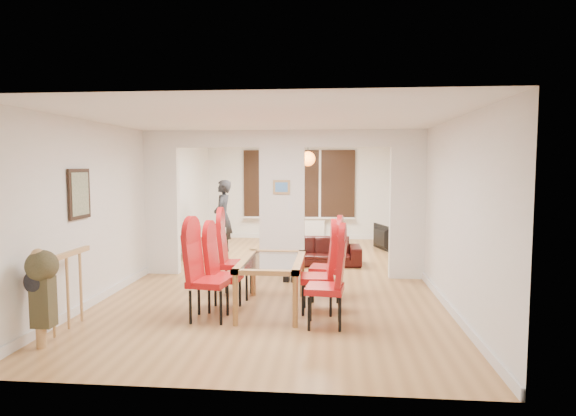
# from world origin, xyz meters

# --- Properties ---
(floor) EXTENTS (5.00, 9.00, 0.01)m
(floor) POSITION_xyz_m (0.00, 0.00, 0.00)
(floor) COLOR #AA7844
(floor) RESTS_ON ground
(room_walls) EXTENTS (5.00, 9.00, 2.60)m
(room_walls) POSITION_xyz_m (0.00, 0.00, 1.30)
(room_walls) COLOR silver
(room_walls) RESTS_ON floor
(divider_wall) EXTENTS (5.00, 0.18, 2.60)m
(divider_wall) POSITION_xyz_m (0.00, 0.00, 1.30)
(divider_wall) COLOR white
(divider_wall) RESTS_ON floor
(bay_window_blinds) EXTENTS (3.00, 0.08, 1.80)m
(bay_window_blinds) POSITION_xyz_m (0.00, 4.44, 1.50)
(bay_window_blinds) COLOR black
(bay_window_blinds) RESTS_ON room_walls
(radiator) EXTENTS (1.40, 0.08, 0.50)m
(radiator) POSITION_xyz_m (0.00, 4.40, 0.30)
(radiator) COLOR white
(radiator) RESTS_ON floor
(pendant_light) EXTENTS (0.36, 0.36, 0.36)m
(pendant_light) POSITION_xyz_m (0.30, 3.30, 2.15)
(pendant_light) COLOR orange
(pendant_light) RESTS_ON room_walls
(stair_newel) EXTENTS (0.40, 1.20, 1.10)m
(stair_newel) POSITION_xyz_m (-2.25, -3.20, 0.55)
(stair_newel) COLOR tan
(stair_newel) RESTS_ON floor
(wall_poster) EXTENTS (0.04, 0.52, 0.67)m
(wall_poster) POSITION_xyz_m (-2.47, -2.40, 1.60)
(wall_poster) COLOR gray
(wall_poster) RESTS_ON room_walls
(pillar_photo) EXTENTS (0.30, 0.03, 0.25)m
(pillar_photo) POSITION_xyz_m (0.00, -0.10, 1.60)
(pillar_photo) COLOR #4C8CD8
(pillar_photo) RESTS_ON divider_wall
(dining_table) EXTENTS (0.84, 1.50, 0.70)m
(dining_table) POSITION_xyz_m (0.08, -2.09, 0.35)
(dining_table) COLOR #A5723D
(dining_table) RESTS_ON floor
(dining_chair_la) EXTENTS (0.53, 0.53, 1.16)m
(dining_chair_la) POSITION_xyz_m (-0.67, -2.60, 0.58)
(dining_chair_la) COLOR #AE1113
(dining_chair_la) RESTS_ON floor
(dining_chair_lb) EXTENTS (0.46, 0.46, 1.08)m
(dining_chair_lb) POSITION_xyz_m (-0.57, -2.16, 0.54)
(dining_chair_lb) COLOR #AE1113
(dining_chair_lb) RESTS_ON floor
(dining_chair_lc) EXTENTS (0.51, 0.51, 1.18)m
(dining_chair_lc) POSITION_xyz_m (-0.55, -1.49, 0.59)
(dining_chair_lc) COLOR #AE1113
(dining_chair_lc) RESTS_ON floor
(dining_chair_ra) EXTENTS (0.49, 0.49, 1.12)m
(dining_chair_ra) POSITION_xyz_m (0.80, -2.72, 0.56)
(dining_chair_ra) COLOR #AE1113
(dining_chair_ra) RESTS_ON floor
(dining_chair_rb) EXTENTS (0.46, 0.46, 1.11)m
(dining_chair_rb) POSITION_xyz_m (0.70, -2.15, 0.55)
(dining_chair_rb) COLOR #AE1113
(dining_chair_rb) RESTS_ON floor
(dining_chair_rc) EXTENTS (0.49, 0.49, 1.09)m
(dining_chair_rc) POSITION_xyz_m (0.80, -1.52, 0.55)
(dining_chair_rc) COLOR #AE1113
(dining_chair_rc) RESTS_ON floor
(sofa) EXTENTS (1.86, 0.77, 0.54)m
(sofa) POSITION_xyz_m (0.55, 1.04, 0.27)
(sofa) COLOR black
(sofa) RESTS_ON floor
(armchair) EXTENTS (1.00, 1.00, 0.67)m
(armchair) POSITION_xyz_m (-1.89, 1.55, 0.33)
(armchair) COLOR beige
(armchair) RESTS_ON floor
(person) EXTENTS (0.62, 0.42, 1.66)m
(person) POSITION_xyz_m (-1.57, 2.14, 0.83)
(person) COLOR black
(person) RESTS_ON floor
(television) EXTENTS (1.01, 0.44, 0.59)m
(television) POSITION_xyz_m (2.00, 2.84, 0.29)
(television) COLOR black
(television) RESTS_ON floor
(coffee_table) EXTENTS (1.04, 0.69, 0.22)m
(coffee_table) POSITION_xyz_m (0.06, 2.27, 0.11)
(coffee_table) COLOR black
(coffee_table) RESTS_ON floor
(bottle) EXTENTS (0.07, 0.07, 0.26)m
(bottle) POSITION_xyz_m (-0.17, 2.38, 0.35)
(bottle) COLOR #143F19
(bottle) RESTS_ON coffee_table
(bowl) EXTENTS (0.22, 0.22, 0.05)m
(bowl) POSITION_xyz_m (-0.10, 2.30, 0.25)
(bowl) COLOR black
(bowl) RESTS_ON coffee_table
(shoes) EXTENTS (0.24, 0.26, 0.10)m
(shoes) POSITION_xyz_m (0.19, -0.41, 0.05)
(shoes) COLOR black
(shoes) RESTS_ON floor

